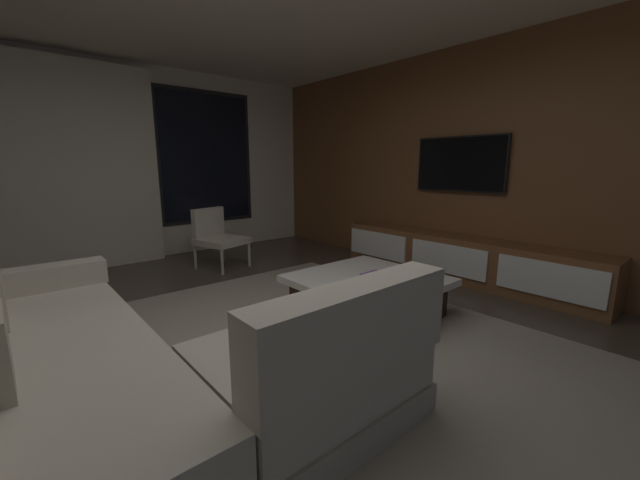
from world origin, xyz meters
name	(u,v)px	position (x,y,z in m)	size (l,w,h in m)	color
floor	(261,360)	(0.00, 0.00, 0.00)	(9.20, 9.20, 0.00)	#473D33
back_wall_with_window	(109,165)	(-0.06, 3.62, 1.34)	(6.60, 0.30, 2.70)	beige
media_wall	(485,164)	(3.06, 0.00, 1.35)	(0.12, 7.80, 2.70)	brown
area_rug	(309,348)	(0.35, -0.10, 0.01)	(3.20, 3.80, 0.01)	gray
sectional_couch	(124,371)	(-0.87, -0.10, 0.29)	(1.98, 2.50, 0.82)	#A49C8C
coffee_table	(367,295)	(1.15, 0.05, 0.19)	(1.16, 1.16, 0.36)	black
book_stack_on_coffee_table	(375,279)	(1.05, -0.12, 0.40)	(0.25, 0.20, 0.09)	#A7BBAF
accent_chair_near_window	(217,235)	(0.89, 2.49, 0.43)	(0.68, 0.69, 0.78)	#B2ADA0
media_console	(461,259)	(2.77, 0.05, 0.25)	(0.46, 3.10, 0.52)	brown
mounted_tv	(460,164)	(2.95, 0.25, 1.35)	(0.05, 1.12, 0.65)	black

